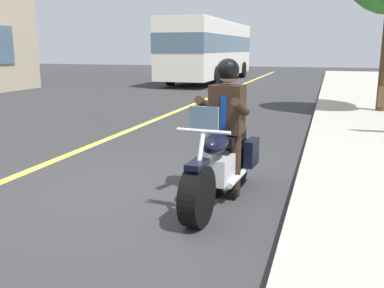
{
  "coord_description": "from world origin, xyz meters",
  "views": [
    {
      "loc": [
        4.74,
        2.34,
        1.86
      ],
      "look_at": [
        0.09,
        0.84,
        0.75
      ],
      "focal_mm": 39.56,
      "sensor_mm": 36.0,
      "label": 1
    }
  ],
  "objects": [
    {
      "name": "bus_near",
      "position": [
        -19.0,
        -4.27,
        1.87
      ],
      "size": [
        11.05,
        2.7,
        3.3
      ],
      "color": "white",
      "rests_on": "ground_plane"
    },
    {
      "name": "motorcycle_main",
      "position": [
        -0.16,
        1.14,
        0.45
      ],
      "size": [
        2.22,
        0.67,
        1.26
      ],
      "color": "black",
      "rests_on": "ground_plane"
    },
    {
      "name": "ground_plane",
      "position": [
        0.0,
        0.0,
        0.0
      ],
      "size": [
        80.0,
        80.0,
        0.0
      ],
      "primitive_type": "plane",
      "color": "#333335"
    },
    {
      "name": "lane_center_stripe",
      "position": [
        0.0,
        -2.0,
        0.01
      ],
      "size": [
        60.0,
        0.16,
        0.01
      ],
      "primitive_type": "cube",
      "color": "#E5DB4C",
      "rests_on": "ground_plane"
    },
    {
      "name": "rider_main",
      "position": [
        -0.35,
        1.15,
        1.04
      ],
      "size": [
        0.64,
        0.57,
        1.74
      ],
      "color": "black",
      "rests_on": "ground_plane"
    }
  ]
}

